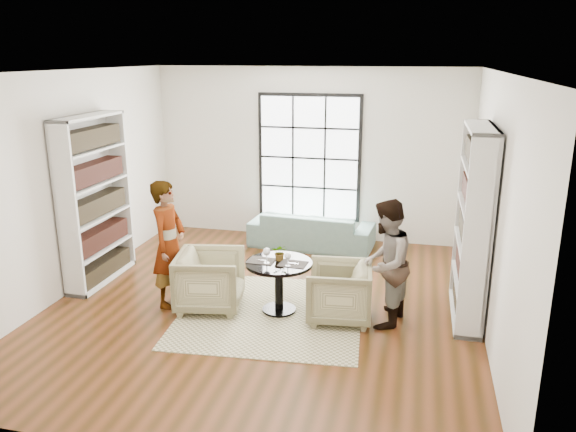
% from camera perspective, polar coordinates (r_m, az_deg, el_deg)
% --- Properties ---
extents(ground, '(6.00, 6.00, 0.00)m').
position_cam_1_polar(ground, '(7.54, -2.41, -8.99)').
color(ground, '#613017').
extents(room_shell, '(6.00, 6.01, 6.00)m').
position_cam_1_polar(room_shell, '(7.60, -1.42, 1.33)').
color(room_shell, silver).
rests_on(room_shell, ground).
extents(rug, '(2.47, 2.47, 0.01)m').
position_cam_1_polar(rug, '(7.30, -1.75, -9.80)').
color(rug, beige).
rests_on(rug, ground).
extents(pedestal_table, '(0.85, 0.85, 0.68)m').
position_cam_1_polar(pedestal_table, '(7.15, -0.92, -6.08)').
color(pedestal_table, black).
rests_on(pedestal_table, ground).
extents(sofa, '(2.15, 0.97, 0.61)m').
position_cam_1_polar(sofa, '(9.62, 2.41, -1.37)').
color(sofa, gray).
rests_on(sofa, ground).
extents(armchair_left, '(0.97, 0.95, 0.76)m').
position_cam_1_polar(armchair_left, '(7.37, -7.91, -6.49)').
color(armchair_left, tan).
rests_on(armchair_left, ground).
extents(armchair_right, '(0.86, 0.84, 0.72)m').
position_cam_1_polar(armchair_right, '(7.04, 5.19, -7.71)').
color(armchair_right, tan).
rests_on(armchair_right, ground).
extents(person_left, '(0.43, 0.63, 1.67)m').
position_cam_1_polar(person_left, '(7.42, -12.02, -2.79)').
color(person_left, gray).
rests_on(person_left, ground).
extents(person_right, '(0.74, 0.87, 1.57)m').
position_cam_1_polar(person_right, '(6.83, 9.86, -4.79)').
color(person_right, gray).
rests_on(person_right, ground).
extents(placemat_left, '(0.36, 0.28, 0.01)m').
position_cam_1_polar(placemat_left, '(7.13, -2.72, -4.55)').
color(placemat_left, '#292623').
rests_on(placemat_left, pedestal_table).
extents(placemat_right, '(0.36, 0.28, 0.01)m').
position_cam_1_polar(placemat_right, '(7.02, 0.52, -4.88)').
color(placemat_right, '#292623').
rests_on(placemat_right, pedestal_table).
extents(cutlery_left, '(0.15, 0.23, 0.01)m').
position_cam_1_polar(cutlery_left, '(7.13, -2.72, -4.50)').
color(cutlery_left, silver).
rests_on(cutlery_left, placemat_left).
extents(cutlery_right, '(0.15, 0.23, 0.01)m').
position_cam_1_polar(cutlery_right, '(7.01, 0.52, -4.82)').
color(cutlery_right, silver).
rests_on(cutlery_right, placemat_right).
extents(wine_glass_left, '(0.09, 0.09, 0.21)m').
position_cam_1_polar(wine_glass_left, '(6.99, -2.19, -3.69)').
color(wine_glass_left, silver).
rests_on(wine_glass_left, pedestal_table).
extents(wine_glass_right, '(0.08, 0.08, 0.18)m').
position_cam_1_polar(wine_glass_right, '(6.90, -0.03, -4.13)').
color(wine_glass_right, silver).
rests_on(wine_glass_right, pedestal_table).
extents(flower_centerpiece, '(0.21, 0.18, 0.21)m').
position_cam_1_polar(flower_centerpiece, '(7.11, -0.81, -3.70)').
color(flower_centerpiece, gray).
rests_on(flower_centerpiece, pedestal_table).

